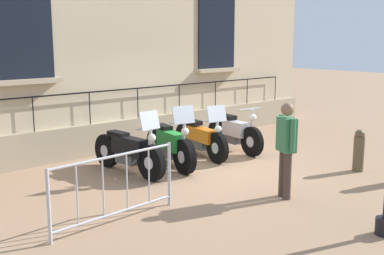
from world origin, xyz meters
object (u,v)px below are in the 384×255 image
Objects in this scene: motorcycle_green at (170,146)px; motorcycle_black at (129,152)px; crowd_barrier at (115,186)px; motorcycle_silver at (235,133)px; pedestrian_standing at (286,145)px; motorcycle_orange at (201,138)px; bollard at (359,150)px.

motorcycle_black is at bearing -100.45° from motorcycle_green.
motorcycle_green reaches higher than motorcycle_black.
motorcycle_silver is at bearing 113.24° from crowd_barrier.
motorcycle_black reaches higher than motorcycle_silver.
crowd_barrier is at bearing -38.23° from motorcycle_black.
motorcycle_green is 1.20× the size of pedestrian_standing.
motorcycle_orange is at bearing 91.24° from motorcycle_black.
motorcycle_black is 1.31× the size of pedestrian_standing.
bollard is 2.54m from pedestrian_standing.
motorcycle_silver is 1.22× the size of pedestrian_standing.
motorcycle_silver is (0.07, 3.02, -0.00)m from motorcycle_black.
motorcycle_silver is 5.07m from crowd_barrier.
bollard is at bearing 43.85° from motorcycle_green.
pedestrian_standing is (2.95, -1.87, 0.49)m from motorcycle_silver.
motorcycle_green is 0.98× the size of motorcycle_silver.
motorcycle_orange is at bearing -96.68° from motorcycle_silver.
crowd_barrier is (2.07, -1.63, 0.12)m from motorcycle_black.
pedestrian_standing is (2.85, 0.22, 0.48)m from motorcycle_green.
pedestrian_standing reaches higher than motorcycle_black.
motorcycle_green is 2.09m from motorcycle_silver.
pedestrian_standing is at bearing -15.62° from motorcycle_orange.
crowd_barrier is (2.00, -4.66, 0.12)m from motorcycle_silver.
motorcycle_black is at bearing -88.76° from motorcycle_orange.
motorcycle_black is at bearing -159.10° from pedestrian_standing.
bollard is at bearing 12.03° from motorcycle_silver.
motorcycle_green is 0.97× the size of motorcycle_orange.
motorcycle_green is at bearing 126.48° from crowd_barrier.
motorcycle_green is 3.91m from bollard.
motorcycle_silver is at bearing 92.70° from motorcycle_green.
crowd_barrier is (1.90, -2.57, 0.11)m from motorcycle_green.
crowd_barrier is at bearing -59.87° from motorcycle_orange.
crowd_barrier is at bearing -99.85° from bollard.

